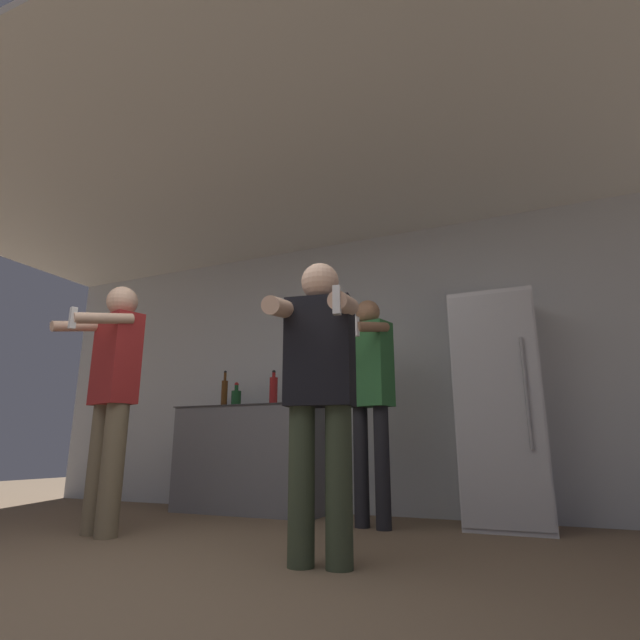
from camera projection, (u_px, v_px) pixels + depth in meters
ground_plane at (54, 613)px, 1.76m from camera, size 14.00×14.00×0.00m
wall_back at (348, 370)px, 4.70m from camera, size 7.00×0.06×2.55m
ceiling_slab at (273, 168)px, 3.69m from camera, size 7.00×3.46×0.05m
refrigerator at (501, 408)px, 3.76m from camera, size 0.61×0.64×1.70m
counter at (253, 458)px, 4.55m from camera, size 1.43×0.58×0.94m
bottle_short_whiskey at (236, 398)px, 4.74m from camera, size 0.09×0.09×0.23m
bottle_brown_liquor at (273, 390)px, 4.60m from camera, size 0.08×0.08×0.33m
bottle_dark_rum at (224, 392)px, 4.81m from camera, size 0.06×0.06×0.35m
person_woman_foreground at (319, 383)px, 2.61m from camera, size 0.48×0.50×1.56m
person_man_side at (112, 391)px, 3.50m from camera, size 0.52×0.61×1.72m
person_spectator_back at (369, 385)px, 3.81m from camera, size 0.48×0.59×1.70m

